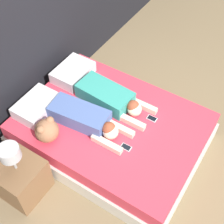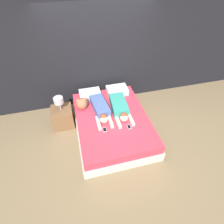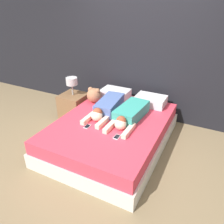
{
  "view_description": "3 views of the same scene",
  "coord_description": "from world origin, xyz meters",
  "px_view_note": "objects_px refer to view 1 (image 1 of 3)",
  "views": [
    {
      "loc": [
        -1.97,
        -1.26,
        3.34
      ],
      "look_at": [
        0.0,
        0.0,
        0.59
      ],
      "focal_mm": 50.0,
      "sensor_mm": 36.0,
      "label": 1
    },
    {
      "loc": [
        -0.7,
        -2.72,
        3.22
      ],
      "look_at": [
        0.0,
        0.0,
        0.59
      ],
      "focal_mm": 28.0,
      "sensor_mm": 36.0,
      "label": 2
    },
    {
      "loc": [
        1.36,
        -2.68,
        2.16
      ],
      "look_at": [
        0.0,
        0.0,
        0.59
      ],
      "focal_mm": 35.0,
      "sensor_mm": 36.0,
      "label": 3
    }
  ],
  "objects_px": {
    "bed": "(112,131)",
    "pillow_head_right": "(73,72)",
    "person_right": "(111,98)",
    "nightstand": "(21,177)",
    "cell_phone_left": "(126,147)",
    "plush_toy": "(47,130)",
    "person_left": "(87,119)",
    "cell_phone_right": "(152,118)",
    "pillow_head_left": "(37,106)"
  },
  "relations": [
    {
      "from": "bed",
      "to": "pillow_head_right",
      "type": "relative_size",
      "value": 4.11
    },
    {
      "from": "person_right",
      "to": "nightstand",
      "type": "height_order",
      "value": "nightstand"
    },
    {
      "from": "nightstand",
      "to": "cell_phone_left",
      "type": "bearing_deg",
      "value": -43.86
    },
    {
      "from": "pillow_head_right",
      "to": "plush_toy",
      "type": "height_order",
      "value": "plush_toy"
    },
    {
      "from": "person_left",
      "to": "nightstand",
      "type": "xyz_separation_m",
      "value": [
        -0.9,
        0.27,
        -0.26
      ]
    },
    {
      "from": "pillow_head_right",
      "to": "person_right",
      "type": "relative_size",
      "value": 0.53
    },
    {
      "from": "bed",
      "to": "nightstand",
      "type": "distance_m",
      "value": 1.21
    },
    {
      "from": "pillow_head_right",
      "to": "cell_phone_left",
      "type": "height_order",
      "value": "pillow_head_right"
    },
    {
      "from": "cell_phone_right",
      "to": "nightstand",
      "type": "relative_size",
      "value": 0.14
    },
    {
      "from": "person_left",
      "to": "cell_phone_left",
      "type": "relative_size",
      "value": 8.56
    },
    {
      "from": "person_right",
      "to": "cell_phone_left",
      "type": "height_order",
      "value": "person_right"
    },
    {
      "from": "cell_phone_left",
      "to": "pillow_head_right",
      "type": "bearing_deg",
      "value": 63.05
    },
    {
      "from": "cell_phone_right",
      "to": "plush_toy",
      "type": "relative_size",
      "value": 0.42
    },
    {
      "from": "bed",
      "to": "nightstand",
      "type": "relative_size",
      "value": 2.62
    },
    {
      "from": "pillow_head_left",
      "to": "plush_toy",
      "type": "height_order",
      "value": "plush_toy"
    },
    {
      "from": "cell_phone_right",
      "to": "plush_toy",
      "type": "bearing_deg",
      "value": 135.7
    },
    {
      "from": "bed",
      "to": "cell_phone_right",
      "type": "bearing_deg",
      "value": -54.89
    },
    {
      "from": "cell_phone_left",
      "to": "nightstand",
      "type": "xyz_separation_m",
      "value": [
        -0.86,
        0.83,
        -0.17
      ]
    },
    {
      "from": "pillow_head_right",
      "to": "person_right",
      "type": "xyz_separation_m",
      "value": [
        -0.13,
        -0.68,
        0.02
      ]
    },
    {
      "from": "person_right",
      "to": "pillow_head_right",
      "type": "bearing_deg",
      "value": 79.32
    },
    {
      "from": "cell_phone_left",
      "to": "nightstand",
      "type": "distance_m",
      "value": 1.2
    },
    {
      "from": "person_right",
      "to": "nightstand",
      "type": "distance_m",
      "value": 1.4
    },
    {
      "from": "pillow_head_left",
      "to": "nightstand",
      "type": "bearing_deg",
      "value": -154.38
    },
    {
      "from": "cell_phone_left",
      "to": "nightstand",
      "type": "relative_size",
      "value": 0.14
    },
    {
      "from": "bed",
      "to": "cell_phone_left",
      "type": "relative_size",
      "value": 18.22
    },
    {
      "from": "cell_phone_right",
      "to": "nightstand",
      "type": "xyz_separation_m",
      "value": [
        -1.38,
        0.88,
        -0.17
      ]
    },
    {
      "from": "nightstand",
      "to": "person_right",
      "type": "bearing_deg",
      "value": -13.74
    },
    {
      "from": "bed",
      "to": "pillow_head_right",
      "type": "distance_m",
      "value": 0.96
    },
    {
      "from": "bed",
      "to": "cell_phone_right",
      "type": "xyz_separation_m",
      "value": [
        0.28,
        -0.39,
        0.23
      ]
    },
    {
      "from": "plush_toy",
      "to": "pillow_head_left",
      "type": "bearing_deg",
      "value": 56.2
    },
    {
      "from": "bed",
      "to": "cell_phone_right",
      "type": "distance_m",
      "value": 0.53
    },
    {
      "from": "pillow_head_right",
      "to": "cell_phone_right",
      "type": "height_order",
      "value": "pillow_head_right"
    },
    {
      "from": "cell_phone_left",
      "to": "plush_toy",
      "type": "distance_m",
      "value": 0.9
    },
    {
      "from": "cell_phone_right",
      "to": "nightstand",
      "type": "height_order",
      "value": "nightstand"
    },
    {
      "from": "cell_phone_left",
      "to": "bed",
      "type": "bearing_deg",
      "value": 54.24
    },
    {
      "from": "bed",
      "to": "person_right",
      "type": "xyz_separation_m",
      "value": [
        0.23,
        0.16,
        0.32
      ]
    },
    {
      "from": "cell_phone_right",
      "to": "nightstand",
      "type": "distance_m",
      "value": 1.64
    },
    {
      "from": "pillow_head_left",
      "to": "person_right",
      "type": "relative_size",
      "value": 0.53
    },
    {
      "from": "plush_toy",
      "to": "person_right",
      "type": "bearing_deg",
      "value": -20.43
    },
    {
      "from": "cell_phone_left",
      "to": "person_right",
      "type": "bearing_deg",
      "value": 46.57
    },
    {
      "from": "bed",
      "to": "plush_toy",
      "type": "xyz_separation_m",
      "value": [
        -0.61,
        0.47,
        0.37
      ]
    },
    {
      "from": "bed",
      "to": "cell_phone_left",
      "type": "bearing_deg",
      "value": -125.76
    },
    {
      "from": "plush_toy",
      "to": "nightstand",
      "type": "xyz_separation_m",
      "value": [
        -0.5,
        0.02,
        -0.31
      ]
    },
    {
      "from": "bed",
      "to": "pillow_head_right",
      "type": "xyz_separation_m",
      "value": [
        0.36,
        0.84,
        0.3
      ]
    },
    {
      "from": "cell_phone_left",
      "to": "plush_toy",
      "type": "xyz_separation_m",
      "value": [
        -0.36,
        0.81,
        0.14
      ]
    },
    {
      "from": "bed",
      "to": "person_right",
      "type": "relative_size",
      "value": 2.18
    },
    {
      "from": "person_right",
      "to": "cell_phone_right",
      "type": "relative_size",
      "value": 8.36
    },
    {
      "from": "person_left",
      "to": "cell_phone_right",
      "type": "bearing_deg",
      "value": -51.31
    },
    {
      "from": "pillow_head_right",
      "to": "nightstand",
      "type": "distance_m",
      "value": 1.52
    },
    {
      "from": "pillow_head_right",
      "to": "person_right",
      "type": "bearing_deg",
      "value": -100.68
    }
  ]
}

